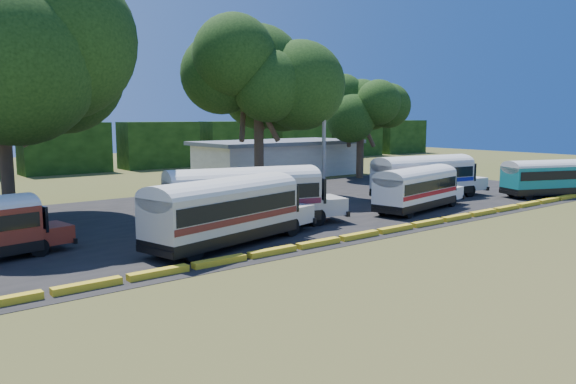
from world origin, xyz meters
TOP-DOWN VIEW (x-y plane):
  - ground at (0.00, 0.00)m, footprint 160.00×160.00m
  - asphalt_strip at (1.00, 12.00)m, footprint 64.00×24.00m
  - curb at (-0.00, 1.00)m, footprint 53.70×0.45m
  - terminal_building at (18.00, 30.00)m, footprint 19.00×9.00m
  - treeline_backdrop at (0.00, 48.00)m, footprint 130.00×4.00m
  - bus_cream_west at (-5.26, 3.93)m, footprint 11.19×5.10m
  - bus_cream_east at (-1.76, 7.20)m, footprint 11.57×5.39m
  - bus_white_red at (11.18, 4.78)m, footprint 9.89×4.09m
  - bus_white_blue at (16.53, 8.31)m, footprint 11.09×4.28m
  - bus_teal at (25.70, 2.58)m, footprint 9.65×5.56m
  - tree_center at (6.60, 17.72)m, footprint 10.03×10.03m
  - tree_east at (23.68, 22.72)m, footprint 7.54×7.54m
  - utility_pole at (9.73, 13.13)m, footprint 1.60×0.30m

SIDE VIEW (x-z plane):
  - ground at x=0.00m, z-range 0.00..0.00m
  - asphalt_strip at x=1.00m, z-range 0.00..0.02m
  - curb at x=0.00m, z-range 0.00..0.30m
  - bus_teal at x=25.70m, z-range 0.23..3.34m
  - bus_white_red at x=11.18m, z-range 0.21..3.37m
  - bus_white_blue at x=16.53m, z-range 0.23..3.79m
  - bus_cream_west at x=-5.26m, z-range 0.23..3.81m
  - terminal_building at x=18.00m, z-range 0.03..4.03m
  - bus_cream_east at x=-1.76m, z-range 0.24..3.94m
  - treeline_backdrop at x=0.00m, z-range 0.00..6.00m
  - utility_pole at x=9.73m, z-range 0.11..7.85m
  - tree_east at x=23.68m, z-range 2.51..13.22m
  - tree_center at x=6.60m, z-range 3.35..17.53m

